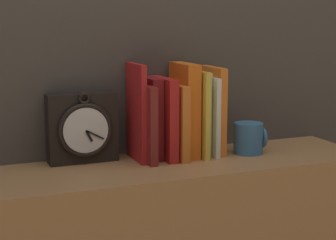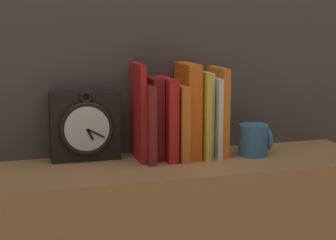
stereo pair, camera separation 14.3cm
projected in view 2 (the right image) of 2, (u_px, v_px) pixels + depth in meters
The scene contains 12 objects.
clock at pixel (85, 126), 1.48m from camera, with size 0.18×0.07×0.19m.
book_slot0_red at pixel (138, 112), 1.48m from camera, with size 0.01×0.13×0.26m.
book_slot1_maroon at pixel (146, 122), 1.48m from camera, with size 0.02×0.15×0.20m.
book_slot2_maroon at pixel (154, 118), 1.51m from camera, with size 0.03×0.11×0.22m.
book_slot3_red at pixel (167, 118), 1.50m from camera, with size 0.03×0.15×0.22m.
book_slot4_orange at pixel (178, 121), 1.50m from camera, with size 0.02×0.15×0.20m.
book_slot5_orange at pixel (188, 110), 1.52m from camera, with size 0.04×0.13×0.25m.
book_slot6_yellow at pixel (200, 114), 1.52m from camera, with size 0.01×0.15×0.23m.
book_slot7_cream at pixel (205, 113), 1.54m from camera, with size 0.02×0.11×0.23m.
book_slot8_white at pixel (212, 116), 1.54m from camera, with size 0.01×0.14×0.22m.
book_slot9_orange at pixel (218, 111), 1.55m from camera, with size 0.02×0.13×0.24m.
mug at pixel (254, 140), 1.54m from camera, with size 0.09×0.08×0.09m.
Camera 2 is at (-0.40, -1.35, 1.25)m, focal length 60.00 mm.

